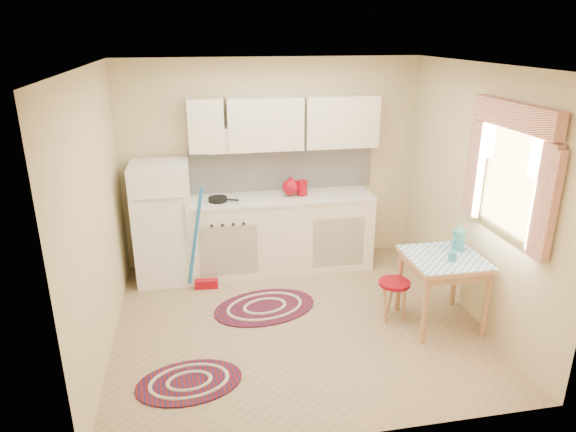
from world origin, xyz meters
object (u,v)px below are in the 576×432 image
(fridge, at_px, (163,223))
(base_cabinets, at_px, (278,234))
(table, at_px, (441,291))
(stool, at_px, (393,300))

(fridge, bearing_deg, base_cabinets, 2.12)
(table, xyz_separation_m, stool, (-0.43, 0.16, -0.15))
(fridge, distance_m, base_cabinets, 1.38)
(fridge, relative_size, table, 1.94)
(base_cabinets, xyz_separation_m, stool, (0.94, -1.42, -0.23))
(fridge, xyz_separation_m, stool, (2.29, -1.37, -0.49))
(fridge, bearing_deg, stool, -30.91)
(base_cabinets, height_order, stool, base_cabinets)
(base_cabinets, height_order, table, base_cabinets)
(fridge, bearing_deg, table, -29.34)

